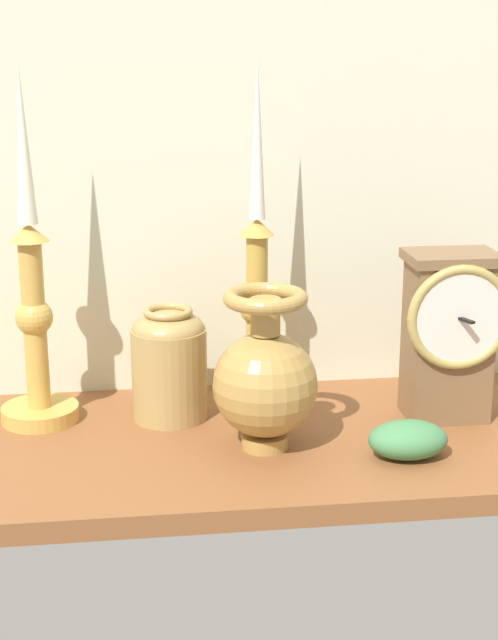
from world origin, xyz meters
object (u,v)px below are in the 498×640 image
(brass_vase_jar, at_px, (169,361))
(candlestick_tall_center, at_px, (258,300))
(mantel_clock, at_px, (449,333))
(candlestick_tall_left, at_px, (34,310))
(brass_vase_bulbous, at_px, (265,378))

(brass_vase_jar, bearing_deg, candlestick_tall_center, 8.97)
(candlestick_tall_center, distance_m, brass_vase_jar, 0.13)
(mantel_clock, relative_size, candlestick_tall_center, 0.47)
(candlestick_tall_left, bearing_deg, mantel_clock, -6.41)
(brass_vase_bulbous, bearing_deg, candlestick_tall_center, 86.01)
(brass_vase_bulbous, relative_size, brass_vase_jar, 1.32)
(brass_vase_jar, bearing_deg, candlestick_tall_left, 176.26)
(mantel_clock, height_order, candlestick_tall_center, candlestick_tall_center)
(mantel_clock, bearing_deg, brass_vase_bulbous, -165.34)
(candlestick_tall_left, distance_m, candlestick_tall_center, 0.26)
(candlestick_tall_center, bearing_deg, mantel_clock, -15.60)
(brass_vase_jar, bearing_deg, mantel_clock, -7.67)
(mantel_clock, bearing_deg, candlestick_tall_center, 164.40)
(candlestick_tall_left, bearing_deg, brass_vase_bulbous, -24.07)
(candlestick_tall_left, relative_size, brass_vase_jar, 3.09)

